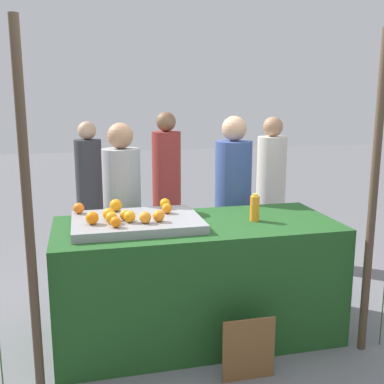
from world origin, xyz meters
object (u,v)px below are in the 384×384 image
at_px(stall_counter, 197,280).
at_px(vendor_right, 233,213).
at_px(juice_bottle, 255,208).
at_px(orange_1, 167,208).
at_px(orange_0, 159,216).
at_px(vendor_left, 123,223).
at_px(chalkboard_sign, 248,350).

distance_m(stall_counter, vendor_right, 0.91).
bearing_deg(juice_bottle, stall_counter, 174.69).
xyz_separation_m(stall_counter, orange_1, (-0.20, 0.10, 0.54)).
xyz_separation_m(orange_0, vendor_left, (-0.18, 0.77, -0.25)).
distance_m(orange_0, vendor_left, 0.83).
height_order(stall_counter, vendor_right, vendor_right).
relative_size(orange_0, orange_1, 1.08).
xyz_separation_m(juice_bottle, vendor_left, (-0.91, 0.70, -0.24)).
relative_size(chalkboard_sign, vendor_left, 0.27).
bearing_deg(vendor_left, juice_bottle, -37.53).
xyz_separation_m(juice_bottle, chalkboard_sign, (-0.25, -0.60, -0.77)).
bearing_deg(stall_counter, vendor_right, 53.81).
bearing_deg(orange_0, stall_counter, 20.97).
height_order(orange_1, chalkboard_sign, orange_1).
relative_size(stall_counter, juice_bottle, 10.03).
relative_size(orange_1, vendor_right, 0.05).
relative_size(juice_bottle, chalkboard_sign, 0.48).
bearing_deg(orange_1, juice_bottle, -12.32).
distance_m(juice_bottle, chalkboard_sign, 1.01).
distance_m(vendor_left, vendor_right, 0.98).
distance_m(orange_0, chalkboard_sign, 1.05).
height_order(chalkboard_sign, vendor_left, vendor_left).
bearing_deg(juice_bottle, vendor_left, 142.47).
height_order(orange_0, chalkboard_sign, orange_0).
bearing_deg(juice_bottle, orange_0, -174.14).
relative_size(orange_0, vendor_right, 0.05).
distance_m(orange_0, vendor_right, 1.16).
relative_size(stall_counter, vendor_left, 1.30).
relative_size(orange_1, juice_bottle, 0.37).
distance_m(juice_bottle, vendor_left, 1.17).
bearing_deg(juice_bottle, vendor_right, 84.08).
xyz_separation_m(stall_counter, chalkboard_sign, (0.18, -0.64, -0.24)).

